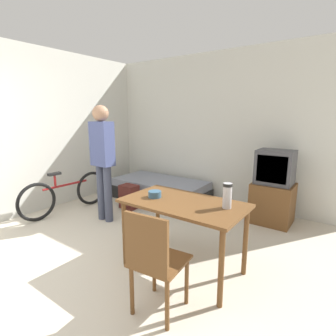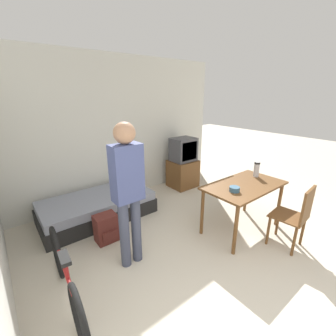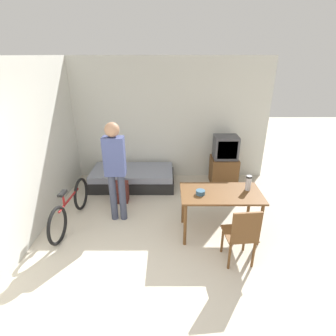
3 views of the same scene
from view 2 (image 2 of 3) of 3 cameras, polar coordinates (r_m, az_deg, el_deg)
name	(u,v)px [view 2 (image 2 of 3)]	position (r m, az deg, el deg)	size (l,w,h in m)	color
wall_back	(112,131)	(4.40, -14.15, 9.09)	(4.87, 0.06, 2.70)	silver
daybed	(98,207)	(4.04, -17.36, -9.47)	(1.82, 0.91, 0.39)	black
tv	(183,165)	(5.01, 3.82, 0.83)	(0.58, 0.52, 1.11)	brown
dining_table	(244,190)	(3.53, 18.72, -5.41)	(1.25, 0.70, 0.75)	brown
wooden_chair	(296,214)	(3.46, 29.82, -10.20)	(0.45, 0.45, 0.91)	brown
bicycle	(66,279)	(2.63, -24.44, -24.33)	(0.15, 1.60, 0.71)	black
person_standing	(128,186)	(2.57, -10.21, -4.64)	(0.34, 0.24, 1.76)	#3D4256
thermos_flask	(257,169)	(3.84, 21.59, -0.12)	(0.09, 0.09, 0.24)	#B7B7BC
mate_bowl	(234,189)	(3.20, 16.53, -5.18)	(0.14, 0.14, 0.07)	#335670
backpack	(106,228)	(3.42, -15.42, -14.52)	(0.30, 0.26, 0.41)	#56231E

